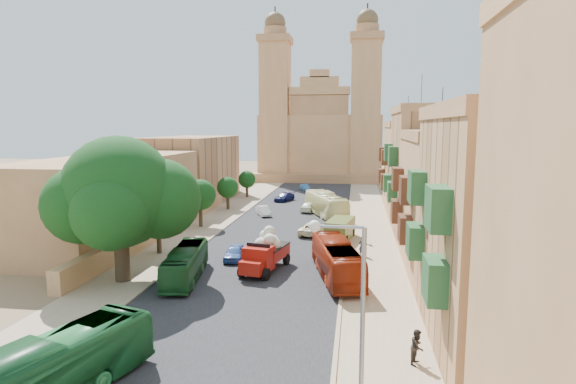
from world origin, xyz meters
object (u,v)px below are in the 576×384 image
(streetlamp, at_px, (350,302))
(pedestrian_a, at_px, (362,246))
(car_dkblue, at_px, (284,197))
(car_blue_b, at_px, (305,187))
(street_tree_b, at_px, (200,195))
(bus_red_east, at_px, (337,260))
(car_white_a, at_px, (264,211))
(car_white_b, at_px, (310,207))
(car_cream, at_px, (313,229))
(church, at_px, (321,136))
(olive_pickup, at_px, (340,229))
(street_tree_c, at_px, (228,188))
(bus_cream_east, at_px, (326,204))
(street_tree_d, at_px, (247,180))
(red_truck, at_px, (265,252))
(ficus_tree, at_px, (120,196))
(pedestrian_b, at_px, (417,347))
(street_tree_a, at_px, (158,220))
(bus_green_south, at_px, (43,375))
(car_blue_a, at_px, (235,253))
(pedestrian_c, at_px, (365,236))
(bus_green_north, at_px, (186,264))

(streetlamp, xyz_separation_m, pedestrian_a, (0.79, 25.61, -4.30))
(car_dkblue, xyz_separation_m, car_blue_b, (1.78, 13.17, -0.09))
(car_dkblue, bearing_deg, pedestrian_a, -48.23)
(street_tree_b, distance_m, bus_red_east, 23.85)
(car_white_a, height_order, car_white_b, car_white_b)
(car_cream, bearing_deg, pedestrian_a, 133.85)
(church, distance_m, olive_pickup, 59.56)
(streetlamp, height_order, olive_pickup, streetlamp)
(streetlamp, relative_size, car_white_a, 2.19)
(street_tree_c, relative_size, bus_cream_east, 0.42)
(street_tree_d, bearing_deg, street_tree_c, -90.00)
(church, distance_m, red_truck, 71.04)
(car_white_a, bearing_deg, ficus_tree, -125.79)
(streetlamp, relative_size, pedestrian_b, 4.69)
(street_tree_a, relative_size, bus_cream_east, 0.43)
(street_tree_b, xyz_separation_m, car_dkblue, (6.78, 20.57, -3.09))
(church, distance_m, bus_green_south, 91.26)
(car_blue_a, xyz_separation_m, car_dkblue, (-0.70, 33.77, -0.00))
(street_tree_a, xyz_separation_m, car_blue_a, (7.48, -1.20, -2.49))
(pedestrian_c, bearing_deg, bus_green_north, -34.04)
(car_white_a, bearing_deg, pedestrian_c, -71.31)
(church, bearing_deg, car_blue_a, -92.13)
(red_truck, bearing_deg, streetlamp, -70.64)
(car_white_b, bearing_deg, car_white_a, 51.70)
(street_tree_c, xyz_separation_m, car_white_a, (5.92, -4.09, -2.46))
(streetlamp, height_order, pedestrian_b, streetlamp)
(ficus_tree, height_order, bus_green_north, ficus_tree)
(red_truck, bearing_deg, pedestrian_a, 35.53)
(street_tree_b, relative_size, pedestrian_b, 3.18)
(street_tree_a, xyz_separation_m, car_dkblue, (6.78, 32.57, -2.49))
(street_tree_a, bearing_deg, church, 81.46)
(bus_green_north, bearing_deg, church, 77.37)
(bus_red_east, bearing_deg, red_truck, -23.83)
(street_tree_d, relative_size, olive_pickup, 0.81)
(red_truck, distance_m, car_blue_a, 4.34)
(bus_red_east, bearing_deg, street_tree_a, -30.25)
(car_blue_a, xyz_separation_m, pedestrian_c, (11.40, 7.54, 0.14))
(pedestrian_a, height_order, pedestrian_b, pedestrian_a)
(olive_pickup, height_order, car_blue_b, olive_pickup)
(church, xyz_separation_m, car_white_a, (-4.08, -46.71, -8.90))
(car_white_a, xyz_separation_m, pedestrian_b, (15.08, -38.01, 0.26))
(street_tree_a, height_order, car_blue_a, street_tree_a)
(car_white_b, bearing_deg, street_tree_c, 17.17)
(car_blue_b, relative_size, pedestrian_a, 1.87)
(car_white_b, xyz_separation_m, car_blue_b, (-3.16, 22.11, -0.15))
(street_tree_c, bearing_deg, bus_green_south, -83.76)
(bus_red_east, relative_size, car_blue_b, 3.07)
(car_white_a, distance_m, pedestrian_c, 18.77)
(car_cream, height_order, pedestrian_b, pedestrian_b)
(street_tree_b, relative_size, car_cream, 1.17)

